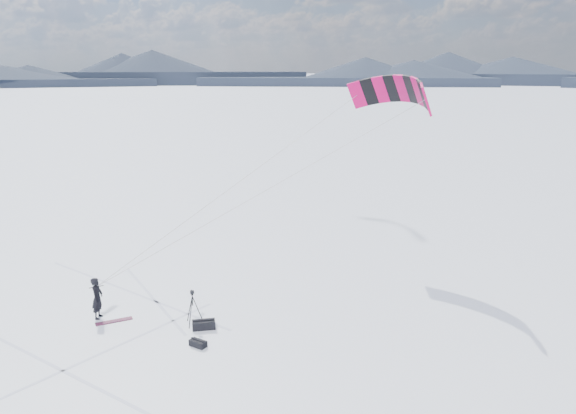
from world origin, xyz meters
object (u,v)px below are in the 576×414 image
object	(u,v)px
gear_bag_a	(204,324)
snowboard	(114,321)
gear_bag_b	(198,343)
snowkiter	(99,318)
tripod	(192,302)

from	to	relation	value
gear_bag_a	snowboard	bearing A→B (deg)	159.83
snowboard	gear_bag_b	world-z (taller)	gear_bag_b
snowkiter	gear_bag_b	xyz separation A→B (m)	(3.39, -3.48, 0.12)
snowkiter	snowboard	distance (m)	0.78
snowboard	gear_bag_a	xyz separation A→B (m)	(3.24, -1.62, 0.15)
snowkiter	snowboard	bearing A→B (deg)	-114.22
snowboard	gear_bag_a	distance (m)	3.62
snowboard	tripod	size ratio (longest dim) A/B	1.01
snowkiter	gear_bag_a	world-z (taller)	snowkiter
snowkiter	tripod	world-z (taller)	tripod
tripod	gear_bag_a	bearing A→B (deg)	-56.28
snowboard	gear_bag_a	bearing A→B (deg)	-35.56
snowkiter	tripod	xyz separation A→B (m)	(3.48, -1.63, 0.88)
snowboard	gear_bag_a	world-z (taller)	gear_bag_a
tripod	gear_bag_a	distance (m)	0.94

